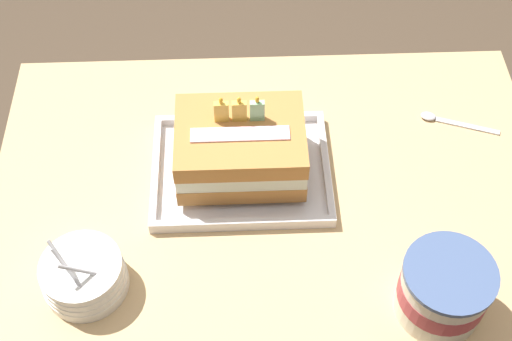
# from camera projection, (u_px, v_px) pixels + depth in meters

# --- Properties ---
(dining_table) EXTENTS (1.00, 0.67, 0.74)m
(dining_table) POSITION_uv_depth(u_px,v_px,m) (270.00, 226.00, 1.36)
(dining_table) COLOR tan
(dining_table) RESTS_ON ground_plane
(foil_tray) EXTENTS (0.32, 0.25, 0.02)m
(foil_tray) POSITION_uv_depth(u_px,v_px,m) (241.00, 171.00, 1.27)
(foil_tray) COLOR silver
(foil_tray) RESTS_ON dining_table
(birthday_cake) EXTENTS (0.22, 0.17, 0.15)m
(birthday_cake) POSITION_uv_depth(u_px,v_px,m) (240.00, 147.00, 1.22)
(birthday_cake) COLOR #B97C3F
(birthday_cake) RESTS_ON foil_tray
(bowl_stack) EXTENTS (0.14, 0.14, 0.12)m
(bowl_stack) POSITION_uv_depth(u_px,v_px,m) (84.00, 275.00, 1.11)
(bowl_stack) COLOR white
(bowl_stack) RESTS_ON dining_table
(ice_cream_tub) EXTENTS (0.14, 0.14, 0.11)m
(ice_cream_tub) POSITION_uv_depth(u_px,v_px,m) (443.00, 290.00, 1.07)
(ice_cream_tub) COLOR silver
(ice_cream_tub) RESTS_ON dining_table
(serving_spoon_near_tray) EXTENTS (0.15, 0.06, 0.01)m
(serving_spoon_near_tray) POSITION_uv_depth(u_px,v_px,m) (442.00, 120.00, 1.35)
(serving_spoon_near_tray) COLOR silver
(serving_spoon_near_tray) RESTS_ON dining_table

